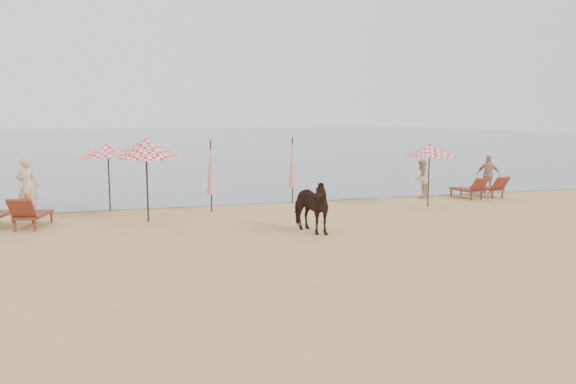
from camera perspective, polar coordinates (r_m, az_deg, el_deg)
The scene contains 12 objects.
ground at distance 10.82m, azimuth 7.83°, elevation -9.18°, with size 120.00×120.00×0.00m, color tan.
sea at distance 89.55m, azimuth -14.17°, elevation 5.42°, with size 160.00×140.00×0.06m, color #51606B.
lounger_cluster_right at distance 22.91m, azimuth 18.98°, elevation 0.42°, with size 1.77×1.72×0.58m.
umbrella_open_left_a at distance 19.42m, azimuth -17.84°, elevation 4.02°, with size 1.97×1.97×2.25m.
umbrella_open_left_b at distance 17.12m, azimuth -14.23°, elevation 4.39°, with size 2.01×2.05×2.56m.
umbrella_open_right at distance 20.01m, azimuth 14.19°, elevation 4.12°, with size 1.79×1.79×2.19m.
umbrella_closed_left at distance 18.59m, azimuth -7.84°, elevation 2.46°, with size 0.29×0.29×2.38m.
umbrella_closed_right at distance 20.33m, azimuth 0.45°, elevation 3.03°, with size 0.29×0.29×2.41m.
cow at distance 15.16m, azimuth 2.09°, elevation -1.41°, with size 0.79×1.74×1.47m, color black.
beachgoer_left at distance 19.39m, azimuth -24.94°, elevation 0.51°, with size 0.69×0.45×1.90m, color #D7AA86.
beachgoer_right_a at distance 22.24m, azimuth 13.40°, elevation 1.31°, with size 0.73×0.57×1.50m, color tan.
beachgoer_right_b at distance 24.29m, azimuth 19.70°, elevation 1.68°, with size 0.92×0.38×1.57m, color tan.
Camera 1 is at (-4.38, -9.39, 3.12)m, focal length 35.00 mm.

